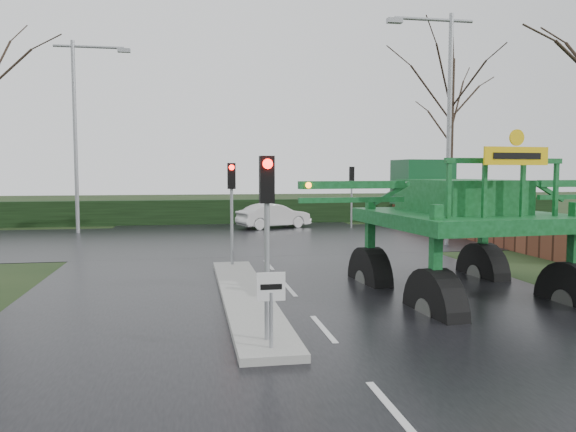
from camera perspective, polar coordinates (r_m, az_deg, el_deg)
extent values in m
plane|color=black|center=(11.78, 3.60, -11.45)|extent=(140.00, 140.00, 0.00)
cube|color=black|center=(21.42, -2.72, -4.17)|extent=(14.00, 80.00, 0.02)
cube|color=black|center=(27.33, -4.32, -2.28)|extent=(80.00, 12.00, 0.02)
cube|color=gray|center=(14.42, -4.33, -8.13)|extent=(1.20, 10.00, 0.16)
cube|color=black|center=(35.20, -5.62, 0.45)|extent=(44.00, 0.90, 1.50)
cube|color=#592D1E|center=(30.16, 15.94, -0.67)|extent=(0.40, 20.00, 1.20)
cylinder|color=gray|center=(9.95, -1.73, -10.58)|extent=(0.07, 0.07, 1.00)
cube|color=silver|center=(9.81, -1.74, -7.19)|extent=(0.50, 0.04, 0.50)
cube|color=black|center=(9.79, -1.72, -7.21)|extent=(0.38, 0.01, 0.10)
cylinder|color=gray|center=(10.21, -2.15, -3.88)|extent=(0.10, 0.10, 3.50)
cube|color=black|center=(10.10, -2.17, 3.72)|extent=(0.26, 0.22, 0.85)
sphere|color=#FF0C07|center=(9.97, -2.07, 5.32)|extent=(0.18, 0.18, 0.18)
cylinder|color=gray|center=(18.62, -5.73, -0.09)|extent=(0.10, 0.10, 3.50)
cube|color=black|center=(18.56, -5.77, 4.07)|extent=(0.26, 0.22, 0.85)
sphere|color=#FF0C07|center=(18.43, -5.74, 4.94)|extent=(0.18, 0.18, 0.18)
cylinder|color=gray|center=(32.37, 6.47, 1.86)|extent=(0.10, 0.10, 3.50)
cube|color=black|center=(32.34, 6.49, 4.25)|extent=(0.26, 0.22, 0.85)
sphere|color=#FF0C07|center=(32.46, 6.43, 4.74)|extent=(0.18, 0.18, 0.18)
cylinder|color=gray|center=(25.64, 16.04, 8.29)|extent=(0.20, 0.20, 10.00)
cylinder|color=gray|center=(26.05, 14.60, 18.74)|extent=(3.52, 0.14, 0.14)
cube|color=gray|center=(25.37, 10.78, 18.92)|extent=(0.65, 0.30, 0.20)
cylinder|color=gray|center=(31.60, -20.80, 7.43)|extent=(0.20, 0.20, 10.00)
cylinder|color=gray|center=(32.07, -19.58, 15.89)|extent=(3.52, 0.14, 0.14)
cube|color=gray|center=(31.81, -16.33, 15.84)|extent=(0.65, 0.30, 0.20)
cylinder|color=black|center=(35.68, 16.19, 7.17)|extent=(0.32, 0.32, 10.00)
cone|color=black|center=(36.43, 16.40, 16.32)|extent=(0.24, 0.24, 2.50)
cylinder|color=black|center=(14.16, 4.30, -4.42)|extent=(0.75, 2.13, 2.09)
cylinder|color=#595B56|center=(14.16, 4.30, -4.42)|extent=(0.67, 0.78, 0.73)
cube|color=#0B4216|center=(14.01, 4.33, 0.86)|extent=(0.25, 0.25, 2.40)
cylinder|color=black|center=(15.78, 17.33, -3.69)|extent=(0.75, 2.13, 2.09)
cylinder|color=#595B56|center=(15.78, 17.33, -3.69)|extent=(0.67, 0.78, 0.73)
cube|color=#0B4216|center=(15.65, 17.44, 1.05)|extent=(0.25, 0.25, 2.40)
cylinder|color=black|center=(10.74, 10.92, -7.37)|extent=(0.75, 2.13, 2.09)
cylinder|color=#595B56|center=(10.74, 10.92, -7.37)|extent=(0.67, 0.78, 0.73)
cube|color=#0B4216|center=(10.55, 11.02, -0.42)|extent=(0.25, 0.25, 2.40)
cylinder|color=black|center=(12.80, 26.34, -5.84)|extent=(0.75, 2.13, 2.09)
cylinder|color=#595B56|center=(12.80, 26.34, -5.84)|extent=(0.67, 0.78, 0.73)
cube|color=#0B4216|center=(12.64, 26.55, 0.00)|extent=(0.25, 0.25, 2.40)
cube|color=#0B4216|center=(13.05, 14.92, 3.43)|extent=(4.79, 5.36, 0.37)
cube|color=#0B4216|center=(13.23, 14.52, 5.94)|extent=(2.55, 3.31, 0.94)
cube|color=#0F4121|center=(15.10, 10.64, 7.20)|extent=(1.66, 1.38, 1.36)
cube|color=#0B4216|center=(11.70, 19.19, 10.65)|extent=(3.13, 0.39, 0.13)
cube|color=#0B4216|center=(11.38, 1.17, 8.18)|extent=(2.72, 0.41, 0.19)
sphere|color=orange|center=(11.02, -4.49, 8.28)|extent=(0.15, 0.15, 0.15)
cube|color=yellow|center=(11.37, 20.41, 11.33)|extent=(1.67, 0.20, 0.42)
cube|color=black|center=(11.37, 20.41, 11.33)|extent=(1.25, 0.11, 0.15)
cylinder|color=yellow|center=(11.43, 20.46, 13.41)|extent=(0.38, 0.07, 0.38)
imported|color=silver|center=(32.23, -1.46, -1.25)|extent=(4.48, 2.86, 1.39)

